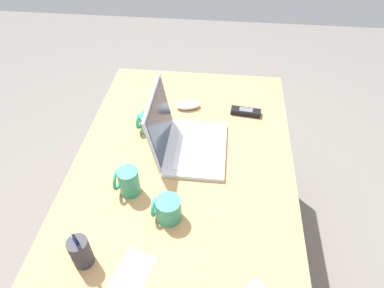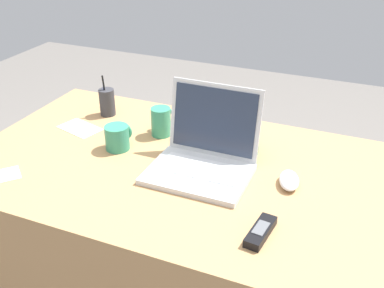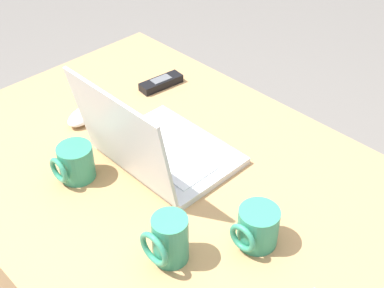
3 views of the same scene
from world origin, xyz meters
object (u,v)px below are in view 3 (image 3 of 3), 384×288
Objects in this scene: coffee_mug_white at (75,163)px; coffee_mug_spare at (169,240)px; cordless_phone at (161,83)px; coffee_mug_tall at (257,227)px; computer_mouse at (84,115)px; laptop at (155,148)px.

coffee_mug_spare is at bearing 178.62° from coffee_mug_white.
coffee_mug_spare reaches higher than cordless_phone.
coffee_mug_spare is at bearing 139.63° from cordless_phone.
coffee_mug_white is 0.98× the size of coffee_mug_tall.
coffee_mug_spare is 0.78× the size of cordless_phone.
coffee_mug_white is at bearing 126.13° from computer_mouse.
coffee_mug_spare is (0.10, 0.16, 0.01)m from coffee_mug_tall.
laptop is 0.28m from computer_mouse.
coffee_mug_white is at bearing 59.24° from laptop.
computer_mouse is at bearing 86.29° from cordless_phone.
laptop reaches higher than coffee_mug_tall.
coffee_mug_white and coffee_mug_tall have the same top height.
coffee_mug_spare is 0.66m from cordless_phone.
computer_mouse is at bearing -39.28° from coffee_mug_white.
computer_mouse is 1.17× the size of coffee_mug_tall.
computer_mouse is at bearing 0.16° from coffee_mug_tall.
laptop is 0.19m from coffee_mug_white.
cordless_phone is at bearing -68.60° from coffee_mug_white.
coffee_mug_white is at bearing 111.40° from cordless_phone.
laptop is 3.32× the size of coffee_mug_tall.
cordless_phone is (0.16, -0.42, -0.03)m from coffee_mug_white.
coffee_mug_white is 0.34m from coffee_mug_spare.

